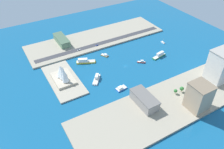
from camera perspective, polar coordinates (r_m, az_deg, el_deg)
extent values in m
plane|color=#145684|center=(332.51, 3.37, 2.24)|extent=(440.00, 440.00, 0.00)
cube|color=#9E937F|center=(277.65, 13.91, -7.30)|extent=(70.00, 240.00, 2.50)
cube|color=#9E937F|center=(400.47, -3.94, 9.08)|extent=(70.00, 240.00, 2.50)
cube|color=#A89E89|center=(310.96, -12.18, -1.34)|extent=(83.05, 37.55, 2.00)
cube|color=#38383D|center=(383.69, -2.54, 7.99)|extent=(9.86, 228.00, 0.15)
cube|color=#2D8C4C|center=(358.39, 11.78, 4.52)|extent=(10.12, 25.68, 2.04)
cone|color=#2D8C4C|center=(349.62, 10.39, 3.80)|extent=(2.11, 2.11, 1.83)
cube|color=white|center=(357.89, 12.08, 5.13)|extent=(6.39, 13.85, 5.32)
cube|color=beige|center=(357.82, 11.80, 4.67)|extent=(9.72, 24.66, 0.10)
cube|color=silver|center=(304.87, -3.95, -1.33)|extent=(21.41, 19.21, 2.14)
cone|color=silver|center=(296.14, -4.44, -2.74)|extent=(2.71, 2.71, 1.93)
cube|color=white|center=(305.18, -3.85, -0.49)|extent=(9.80, 9.04, 4.39)
cube|color=beige|center=(304.17, -3.96, -1.16)|extent=(20.56, 18.44, 0.10)
cube|color=yellow|center=(340.37, -6.62, 3.19)|extent=(18.12, 28.54, 2.19)
cone|color=yellow|center=(340.34, -4.18, 3.36)|extent=(2.60, 2.60, 1.97)
cube|color=white|center=(338.56, -7.42, 3.62)|extent=(10.38, 14.77, 4.75)
cube|color=beige|center=(339.73, -6.63, 3.35)|extent=(17.39, 27.40, 0.10)
cube|color=orange|center=(353.64, -1.89, 4.84)|extent=(12.90, 9.74, 1.58)
cone|color=orange|center=(356.83, -2.73, 5.15)|extent=(1.90, 1.90, 1.42)
cube|color=white|center=(351.69, -1.65, 5.02)|extent=(5.76, 5.44, 2.31)
cube|color=beige|center=(353.19, -1.89, 4.96)|extent=(12.39, 9.35, 0.10)
cube|color=red|center=(340.95, 7.43, 3.13)|extent=(9.51, 11.20, 1.70)
cone|color=red|center=(340.79, 6.38, 3.21)|extent=(2.14, 2.14, 1.53)
cube|color=white|center=(339.79, 7.63, 3.41)|extent=(4.58, 4.93, 2.55)
cube|color=beige|center=(340.44, 7.44, 3.26)|extent=(9.13, 10.75, 0.10)
cube|color=blue|center=(291.10, 2.35, -3.54)|extent=(9.41, 15.08, 1.69)
cone|color=blue|center=(294.83, 3.50, -2.96)|extent=(1.69, 1.69, 1.52)
cube|color=white|center=(288.76, 2.05, -3.39)|extent=(5.63, 6.64, 2.53)
cube|color=beige|center=(290.51, 2.35, -3.41)|extent=(9.04, 14.48, 0.10)
cube|color=white|center=(397.87, 12.75, 7.90)|extent=(7.76, 3.39, 1.38)
cone|color=white|center=(395.19, 13.13, 7.62)|extent=(1.27, 1.27, 1.24)
cube|color=white|center=(397.99, 12.67, 8.12)|extent=(3.32, 2.43, 1.00)
cube|color=beige|center=(397.51, 12.76, 7.99)|extent=(7.45, 3.25, 0.10)
cylinder|color=silver|center=(394.88, 12.90, 8.59)|extent=(0.24, 0.24, 10.12)
cube|color=slate|center=(391.14, -12.62, 8.45)|extent=(42.21, 15.19, 9.23)
cube|color=#47624A|center=(388.78, -12.72, 9.10)|extent=(43.90, 15.80, 0.80)
cube|color=silver|center=(320.65, 25.65, 1.83)|extent=(24.43, 26.38, 43.04)
cube|color=tan|center=(270.88, 21.10, -5.31)|extent=(22.43, 21.48, 32.82)
cube|color=#7C6B55|center=(260.41, 21.92, -2.60)|extent=(23.33, 22.33, 0.80)
cube|color=gray|center=(266.92, 8.16, -6.41)|extent=(36.54, 16.98, 11.98)
cube|color=slate|center=(262.55, 8.28, -5.41)|extent=(38.00, 17.66, 0.80)
cylinder|color=black|center=(367.19, -8.23, 6.20)|extent=(0.26, 0.64, 0.64)
cylinder|color=black|center=(365.89, -8.12, 6.09)|extent=(0.26, 0.64, 0.64)
cylinder|color=black|center=(366.28, -8.65, 6.07)|extent=(0.26, 0.64, 0.64)
cylinder|color=black|center=(364.97, -8.54, 5.96)|extent=(0.26, 0.64, 0.64)
cube|color=white|center=(365.93, -8.39, 6.12)|extent=(1.90, 4.26, 0.77)
cube|color=#262D38|center=(365.55, -8.43, 6.19)|extent=(1.65, 2.39, 0.45)
cylinder|color=black|center=(377.55, -3.68, 7.48)|extent=(0.26, 0.64, 0.64)
cylinder|color=black|center=(376.36, -3.57, 7.38)|extent=(0.26, 0.64, 0.64)
cylinder|color=black|center=(376.34, -4.10, 7.36)|extent=(0.26, 0.64, 0.64)
cylinder|color=black|center=(375.14, -3.99, 7.26)|extent=(0.26, 0.64, 0.64)
cube|color=blue|center=(376.20, -3.84, 7.41)|extent=(1.83, 4.49, 0.77)
cube|color=#262D38|center=(375.80, -3.87, 7.48)|extent=(1.59, 2.53, 0.50)
cylinder|color=black|center=(398.55, 3.80, 9.59)|extent=(0.18, 0.18, 5.50)
cube|color=black|center=(397.03, 3.82, 10.01)|extent=(0.36, 0.36, 1.00)
sphere|color=red|center=(396.87, 3.82, 10.05)|extent=(0.24, 0.24, 0.24)
sphere|color=yellow|center=(397.03, 3.82, 10.01)|extent=(0.24, 0.24, 0.24)
sphere|color=green|center=(397.20, 3.82, 9.96)|extent=(0.24, 0.24, 0.24)
cube|color=#BCAD93|center=(309.42, -12.24, -0.98)|extent=(37.67, 25.27, 3.00)
cone|color=white|center=(295.97, -12.02, 0.03)|extent=(12.83, 8.79, 22.73)
cone|color=white|center=(303.11, -12.50, 0.57)|extent=(13.00, 9.54, 19.57)
cone|color=white|center=(308.83, -12.84, 0.90)|extent=(15.91, 13.65, 16.73)
cylinder|color=brown|center=(296.08, 18.92, -4.28)|extent=(0.50, 0.50, 3.70)
sphere|color=#2D7233|center=(293.52, 19.08, -3.69)|extent=(5.49, 5.49, 5.49)
cylinder|color=brown|center=(295.51, 17.11, -3.97)|extent=(0.50, 0.50, 3.26)
sphere|color=#2D7233|center=(293.16, 17.24, -3.43)|extent=(5.19, 5.19, 5.19)
cylinder|color=brown|center=(290.93, 15.69, -4.47)|extent=(0.50, 0.50, 2.83)
sphere|color=#2D7233|center=(288.88, 15.79, -4.00)|extent=(4.38, 4.38, 4.38)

